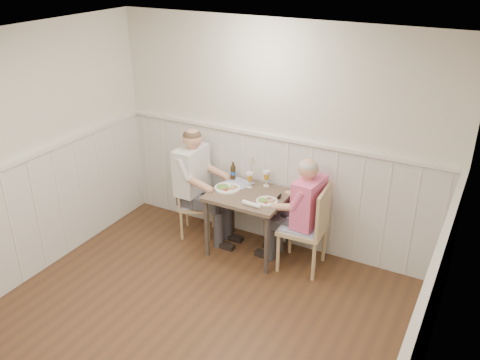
% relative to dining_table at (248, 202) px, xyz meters
% --- Properties ---
extents(ground_plane, '(4.50, 4.50, 0.00)m').
position_rel_dining_table_xyz_m(ground_plane, '(0.15, -1.84, -0.64)').
color(ground_plane, '#482E1D').
extents(room_shell, '(4.04, 4.54, 2.60)m').
position_rel_dining_table_xyz_m(room_shell, '(0.15, -1.84, 0.87)').
color(room_shell, silver).
rests_on(room_shell, ground).
extents(wainscot, '(4.00, 4.49, 1.34)m').
position_rel_dining_table_xyz_m(wainscot, '(0.15, -1.15, 0.05)').
color(wainscot, silver).
rests_on(wainscot, ground).
extents(dining_table, '(0.85, 0.70, 0.75)m').
position_rel_dining_table_xyz_m(dining_table, '(0.00, 0.00, 0.00)').
color(dining_table, '#4A4038').
rests_on(dining_table, ground).
extents(chair_right, '(0.50, 0.50, 0.99)m').
position_rel_dining_table_xyz_m(chair_right, '(0.72, 0.01, -0.11)').
color(chair_right, tan).
rests_on(chair_right, ground).
extents(chair_left, '(0.50, 0.50, 0.81)m').
position_rel_dining_table_xyz_m(chair_left, '(-0.78, 0.04, -0.20)').
color(chair_left, tan).
rests_on(chair_left, ground).
extents(man_in_pink, '(0.63, 0.44, 1.31)m').
position_rel_dining_table_xyz_m(man_in_pink, '(0.66, 0.03, -0.09)').
color(man_in_pink, '#3F3F47').
rests_on(man_in_pink, ground).
extents(diner_cream, '(0.65, 0.45, 1.40)m').
position_rel_dining_table_xyz_m(diner_cream, '(-0.73, 0.03, -0.06)').
color(diner_cream, '#3F3F47').
rests_on(diner_cream, ground).
extents(plate_man, '(0.23, 0.23, 0.06)m').
position_rel_dining_table_xyz_m(plate_man, '(0.26, -0.09, 0.13)').
color(plate_man, white).
rests_on(plate_man, dining_table).
extents(plate_diner, '(0.30, 0.30, 0.07)m').
position_rel_dining_table_xyz_m(plate_diner, '(-0.28, -0.02, 0.13)').
color(plate_diner, white).
rests_on(plate_diner, dining_table).
extents(beer_glass_a, '(0.08, 0.08, 0.19)m').
position_rel_dining_table_xyz_m(beer_glass_a, '(0.09, 0.27, 0.23)').
color(beer_glass_a, silver).
rests_on(beer_glass_a, dining_table).
extents(beer_glass_b, '(0.07, 0.07, 0.19)m').
position_rel_dining_table_xyz_m(beer_glass_b, '(-0.06, 0.15, 0.23)').
color(beer_glass_b, silver).
rests_on(beer_glass_b, dining_table).
extents(beer_bottle, '(0.06, 0.06, 0.22)m').
position_rel_dining_table_xyz_m(beer_bottle, '(-0.33, 0.25, 0.20)').
color(beer_bottle, '#2F2010').
rests_on(beer_bottle, dining_table).
extents(rolled_napkin, '(0.22, 0.06, 0.05)m').
position_rel_dining_table_xyz_m(rolled_napkin, '(0.17, -0.25, 0.13)').
color(rolled_napkin, white).
rests_on(rolled_napkin, dining_table).
extents(grass_vase, '(0.04, 0.04, 0.35)m').
position_rel_dining_table_xyz_m(grass_vase, '(-0.11, 0.27, 0.26)').
color(grass_vase, silver).
rests_on(grass_vase, dining_table).
extents(gingham_mat, '(0.34, 0.29, 0.01)m').
position_rel_dining_table_xyz_m(gingham_mat, '(-0.23, 0.19, 0.11)').
color(gingham_mat, '#4A5AA3').
rests_on(gingham_mat, dining_table).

